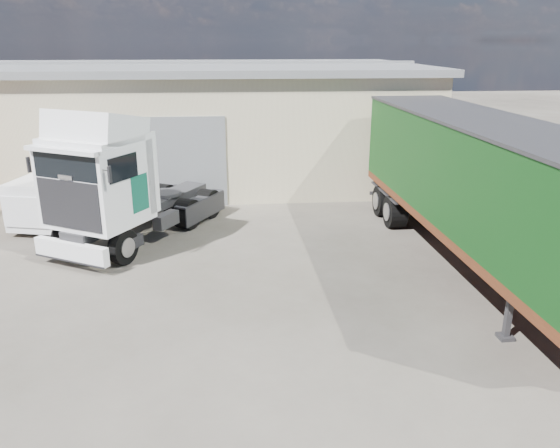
{
  "coord_description": "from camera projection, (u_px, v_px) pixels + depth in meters",
  "views": [
    {
      "loc": [
        0.28,
        -11.47,
        6.37
      ],
      "look_at": [
        1.54,
        3.0,
        1.48
      ],
      "focal_mm": 35.0,
      "sensor_mm": 36.0,
      "label": 1
    }
  ],
  "objects": [
    {
      "name": "ground",
      "position": [
        226.0,
        326.0,
        12.84
      ],
      "size": [
        120.0,
        120.0,
        0.0
      ],
      "primitive_type": "plane",
      "color": "black",
      "rests_on": "ground"
    },
    {
      "name": "warehouse",
      "position": [
        103.0,
        121.0,
        26.6
      ],
      "size": [
        30.6,
        12.6,
        5.42
      ],
      "color": "#B9B28E",
      "rests_on": "ground"
    },
    {
      "name": "brick_boundary_wall",
      "position": [
        556.0,
        195.0,
        19.05
      ],
      "size": [
        0.35,
        26.0,
        2.5
      ],
      "primitive_type": "cube",
      "color": "brown",
      "rests_on": "ground"
    },
    {
      "name": "tractor_unit",
      "position": [
        117.0,
        189.0,
        17.29
      ],
      "size": [
        5.45,
        7.01,
        4.53
      ],
      "rotation": [
        0.0,
        0.0,
        -0.51
      ],
      "color": "black",
      "rests_on": "ground"
    },
    {
      "name": "box_trailer",
      "position": [
        476.0,
        178.0,
        15.54
      ],
      "size": [
        3.06,
        13.15,
        4.35
      ],
      "rotation": [
        0.0,
        0.0,
        0.02
      ],
      "color": "#2D2D30",
      "rests_on": "ground"
    },
    {
      "name": "panel_van",
      "position": [
        60.0,
        196.0,
        19.99
      ],
      "size": [
        2.81,
        4.77,
        1.83
      ],
      "rotation": [
        0.0,
        0.0,
        -0.24
      ],
      "color": "black",
      "rests_on": "ground"
    }
  ]
}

